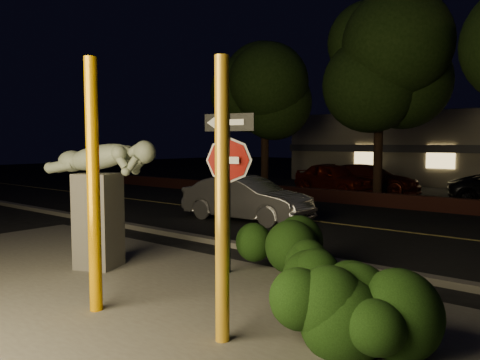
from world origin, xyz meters
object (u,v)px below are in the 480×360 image
at_px(silver_sedan, 246,199).
at_px(parked_car_red, 334,178).
at_px(yellow_pole_left, 93,187).
at_px(parked_car_darkred, 369,179).
at_px(signpost, 229,161).
at_px(sculpture, 100,190).
at_px(yellow_pole_right, 222,202).

bearing_deg(silver_sedan, parked_car_red, 7.39).
distance_m(yellow_pole_left, parked_car_darkred, 16.88).
height_order(signpost, parked_car_red, signpost).
relative_size(yellow_pole_left, parked_car_red, 0.84).
bearing_deg(sculpture, parked_car_red, 77.93).
xyz_separation_m(yellow_pole_left, parked_car_darkred, (-3.31, 16.52, -1.06)).
xyz_separation_m(yellow_pole_left, signpost, (0.21, 2.57, 0.28)).
distance_m(signpost, silver_sedan, 5.81).
bearing_deg(yellow_pole_right, silver_sedan, 126.41).
height_order(yellow_pole_left, sculpture, yellow_pole_left).
bearing_deg(yellow_pole_left, signpost, 85.24).
distance_m(signpost, parked_car_darkred, 14.45).
relative_size(sculpture, silver_sedan, 0.59).
bearing_deg(parked_car_red, silver_sedan, -151.01).
distance_m(signpost, sculpture, 2.46).
relative_size(yellow_pole_left, yellow_pole_right, 1.05).
height_order(yellow_pole_left, yellow_pole_right, yellow_pole_left).
relative_size(signpost, parked_car_red, 0.69).
bearing_deg(parked_car_darkred, silver_sedan, 177.81).
bearing_deg(signpost, parked_car_red, 97.74).
distance_m(sculpture, silver_sedan, 6.00).
relative_size(yellow_pole_left, silver_sedan, 0.86).
relative_size(sculpture, parked_car_red, 0.57).
relative_size(signpost, parked_car_darkred, 0.62).
bearing_deg(signpost, yellow_pole_left, -107.22).
height_order(yellow_pole_right, silver_sedan, yellow_pole_right).
xyz_separation_m(yellow_pole_right, parked_car_darkred, (-5.32, 16.17, -0.98)).
xyz_separation_m(sculpture, silver_sedan, (-1.18, 5.83, -0.79)).
bearing_deg(yellow_pole_right, parked_car_darkred, 108.21).
relative_size(yellow_pole_right, parked_car_darkred, 0.72).
bearing_deg(yellow_pole_left, silver_sedan, 112.91).
bearing_deg(sculpture, signpost, 7.35).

